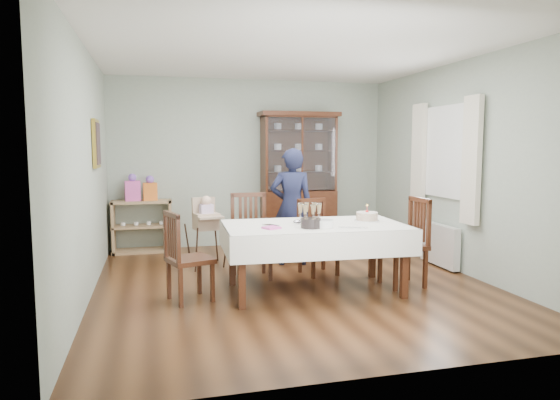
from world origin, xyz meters
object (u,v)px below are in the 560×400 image
object	(u,v)px
chair_far_left	(251,253)
champagne_tray	(310,217)
birthday_cake	(367,217)
gift_bag_orange	(150,189)
china_cabinet	(299,177)
chair_end_right	(404,260)
gift_bag_pink	(133,189)
dining_table	(314,257)
chair_far_right	(318,252)
chair_end_left	(189,274)
woman	(292,207)
high_chair	(207,239)
sideboard	(142,226)

from	to	relation	value
chair_far_left	champagne_tray	world-z (taller)	chair_far_left
birthday_cake	gift_bag_orange	xyz separation A→B (m)	(-2.42, 2.60, 0.16)
china_cabinet	birthday_cake	bearing A→B (deg)	-88.89
chair_end_right	gift_bag_pink	world-z (taller)	gift_bag_pink
champagne_tray	birthday_cake	xyz separation A→B (m)	(0.68, -0.02, -0.02)
dining_table	champagne_tray	world-z (taller)	champagne_tray
chair_end_right	chair_far_right	bearing A→B (deg)	-135.33
china_cabinet	chair_end_right	world-z (taller)	china_cabinet
chair_far_left	china_cabinet	bearing A→B (deg)	58.13
dining_table	gift_bag_pink	xyz separation A→B (m)	(-2.02, 2.65, 0.60)
dining_table	gift_bag_orange	size ratio (longest dim) A/B	5.38
chair_end_left	champagne_tray	bearing A→B (deg)	-104.57
birthday_cake	gift_bag_orange	distance (m)	3.55
chair_far_left	woman	distance (m)	1.01
chair_end_right	chair_far_left	bearing A→B (deg)	-117.02
chair_far_right	champagne_tray	bearing A→B (deg)	-127.26
chair_end_right	high_chair	size ratio (longest dim) A/B	1.06
chair_end_left	chair_end_right	distance (m)	2.47
sideboard	chair_end_left	size ratio (longest dim) A/B	0.95
china_cabinet	sideboard	bearing A→B (deg)	179.51
woman	champagne_tray	xyz separation A→B (m)	(-0.14, -1.25, 0.03)
birthday_cake	gift_bag_pink	xyz separation A→B (m)	(-2.67, 2.60, 0.17)
china_cabinet	gift_bag_pink	distance (m)	2.63
chair_far_left	chair_end_right	xyz separation A→B (m)	(1.66, -0.78, -0.00)
chair_far_right	gift_bag_orange	distance (m)	2.89
high_chair	chair_far_left	bearing A→B (deg)	-69.43
sideboard	chair_end_left	bearing A→B (deg)	-79.07
sideboard	gift_bag_pink	xyz separation A→B (m)	(-0.12, -0.02, 0.58)
chair_far_left	champagne_tray	size ratio (longest dim) A/B	2.78
sideboard	chair_end_left	world-z (taller)	chair_end_left
high_chair	birthday_cake	xyz separation A→B (m)	(1.69, -1.45, 0.44)
chair_end_right	gift_bag_orange	world-z (taller)	gift_bag_orange
sideboard	chair_end_right	bearing A→B (deg)	-42.07
woman	sideboard	bearing A→B (deg)	-23.45
gift_bag_pink	chair_end_right	bearing A→B (deg)	-40.71
china_cabinet	gift_bag_pink	world-z (taller)	china_cabinet
woman	chair_end_right	bearing A→B (deg)	136.44
gift_bag_pink	woman	bearing A→B (deg)	-31.93
chair_far_left	champagne_tray	bearing A→B (deg)	-52.20
sideboard	birthday_cake	bearing A→B (deg)	-45.77
dining_table	chair_end_left	xyz separation A→B (m)	(-1.39, -0.00, -0.10)
chair_end_left	gift_bag_pink	bearing A→B (deg)	-4.23
chair_far_right	birthday_cake	xyz separation A→B (m)	(0.36, -0.68, 0.53)
chair_far_left	woman	bearing A→B (deg)	39.82
sideboard	woman	distance (m)	2.45
chair_end_left	woman	size ratio (longest dim) A/B	0.59
high_chair	gift_bag_pink	world-z (taller)	gift_bag_pink
chair_far_left	champagne_tray	distance (m)	1.01
china_cabinet	chair_end_right	bearing A→B (deg)	-79.62
chair_far_right	woman	xyz separation A→B (m)	(-0.18, 0.59, 0.52)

